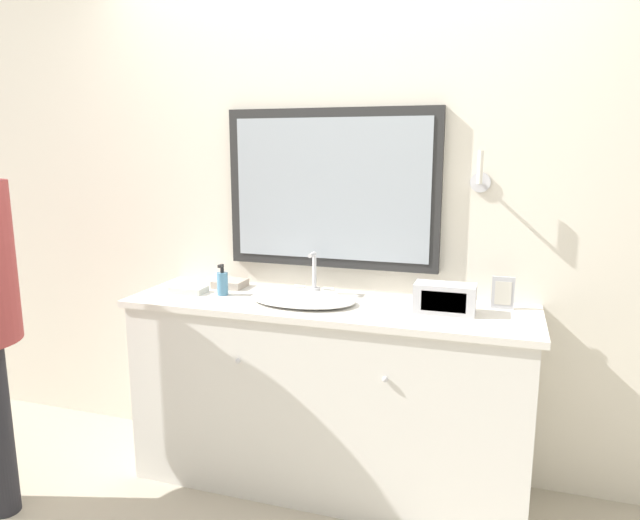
# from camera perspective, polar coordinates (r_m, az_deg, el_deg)

# --- Properties ---
(ground_plane) EXTENTS (14.00, 14.00, 0.00)m
(ground_plane) POSITION_cam_1_polar(r_m,az_deg,el_deg) (2.77, -1.26, -24.33)
(ground_plane) COLOR #B2A893
(wall_back) EXTENTS (8.00, 0.18, 2.55)m
(wall_back) POSITION_cam_1_polar(r_m,az_deg,el_deg) (2.82, 2.44, 4.49)
(wall_back) COLOR silver
(wall_back) RESTS_ON ground_plane
(vanity_counter) EXTENTS (1.88, 0.54, 0.91)m
(vanity_counter) POSITION_cam_1_polar(r_m,az_deg,el_deg) (2.77, 0.66, -13.39)
(vanity_counter) COLOR silver
(vanity_counter) RESTS_ON ground_plane
(sink_basin) EXTENTS (0.50, 0.36, 0.21)m
(sink_basin) POSITION_cam_1_polar(r_m,az_deg,el_deg) (2.63, -1.72, -3.84)
(sink_basin) COLOR white
(sink_basin) RESTS_ON vanity_counter
(soap_bottle) EXTENTS (0.05, 0.05, 0.15)m
(soap_bottle) POSITION_cam_1_polar(r_m,az_deg,el_deg) (2.79, -9.73, -2.26)
(soap_bottle) COLOR teal
(soap_bottle) RESTS_ON vanity_counter
(appliance_box) EXTENTS (0.26, 0.12, 0.13)m
(appliance_box) POSITION_cam_1_polar(r_m,az_deg,el_deg) (2.51, 12.37, -3.77)
(appliance_box) COLOR #BCBCC1
(appliance_box) RESTS_ON vanity_counter
(picture_frame) EXTENTS (0.10, 0.01, 0.14)m
(picture_frame) POSITION_cam_1_polar(r_m,az_deg,el_deg) (2.63, 17.83, -3.15)
(picture_frame) COLOR #B2B2B7
(picture_frame) RESTS_ON vanity_counter
(hand_towel_near_sink) EXTENTS (0.17, 0.10, 0.03)m
(hand_towel_near_sink) POSITION_cam_1_polar(r_m,az_deg,el_deg) (2.87, -12.99, -2.89)
(hand_towel_near_sink) COLOR silver
(hand_towel_near_sink) RESTS_ON vanity_counter
(hand_towel_far_corner) EXTENTS (0.15, 0.13, 0.04)m
(hand_towel_far_corner) POSITION_cam_1_polar(r_m,az_deg,el_deg) (2.94, -8.98, -2.34)
(hand_towel_far_corner) COLOR #B7A899
(hand_towel_far_corner) RESTS_ON vanity_counter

